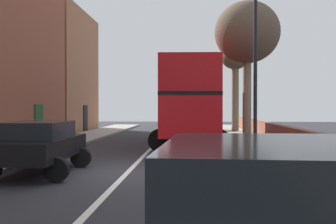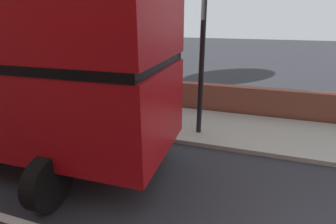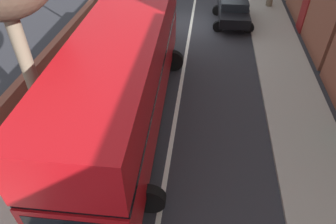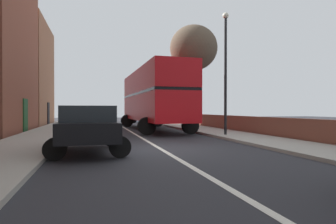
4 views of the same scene
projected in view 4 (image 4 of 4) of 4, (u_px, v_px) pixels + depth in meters
name	position (u px, v px, depth m)	size (l,w,h in m)	color
ground_plane	(160.00, 148.00, 10.42)	(84.00, 84.00, 0.00)	#28282D
road_centre_line	(160.00, 148.00, 10.42)	(0.16, 54.00, 0.01)	silver
sidewalk_left	(11.00, 152.00, 9.18)	(2.60, 60.00, 0.12)	#9E998E
sidewalk_right	(277.00, 143.00, 11.66)	(2.60, 60.00, 0.12)	#9E998E
boundary_wall_right	(309.00, 131.00, 12.05)	(0.36, 54.00, 1.02)	brown
double_decker_bus	(153.00, 96.00, 19.83)	(3.76, 11.44, 4.06)	#B60E14
parked_car_blue_right_0	(139.00, 114.00, 31.07)	(2.49, 4.60, 1.56)	#1E389E
parked_car_black_left_2	(88.00, 126.00, 9.27)	(2.49, 4.07, 1.52)	black
street_tree_right_1	(194.00, 49.00, 21.28)	(3.52, 3.52, 7.55)	#7A6B56
street_tree_right_3	(168.00, 72.00, 29.86)	(2.19, 2.19, 6.62)	brown
lamppost_right	(226.00, 63.00, 14.82)	(0.32, 0.32, 6.31)	black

